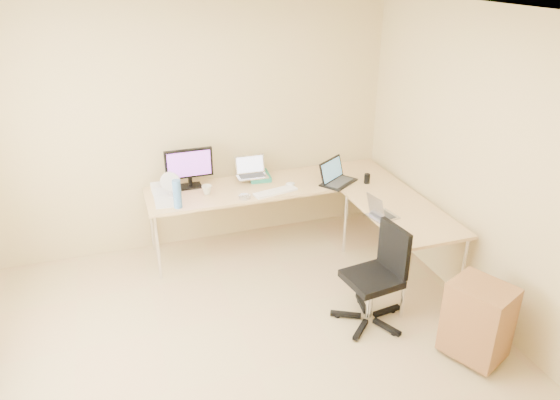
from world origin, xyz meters
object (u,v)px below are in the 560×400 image
object	(u,v)px
monitor	(189,168)
laptop_return	(383,208)
laptop_black	(339,172)
keyboard	(275,192)
desk_return	(399,244)
office_chair	(372,272)
laptop_center	(252,167)
desk_fan	(170,185)
mug	(207,190)
desk_main	(273,215)
water_bottle	(177,194)
cabinet	(478,320)

from	to	relation	value
monitor	laptop_return	world-z (taller)	monitor
laptop_black	keyboard	distance (m)	0.72
desk_return	office_chair	world-z (taller)	office_chair
desk_return	laptop_return	size ratio (longest dim) A/B	4.61
laptop_black	desk_return	bearing A→B (deg)	-103.43
laptop_center	desk_fan	xyz separation A→B (m)	(-0.88, -0.12, -0.03)
laptop_black	office_chair	world-z (taller)	laptop_black
mug	desk_fan	world-z (taller)	desk_fan
laptop_black	laptop_return	world-z (taller)	laptop_black
desk_main	keyboard	distance (m)	0.44
office_chair	laptop_return	bearing A→B (deg)	47.30
water_bottle	desk_main	bearing A→B (deg)	13.73
desk_fan	cabinet	xyz separation A→B (m)	(2.02, -2.26, -0.49)
keyboard	laptop_center	bearing A→B (deg)	98.16
desk_return	mug	size ratio (longest dim) A/B	12.89
laptop_center	mug	size ratio (longest dim) A/B	3.21
monitor	water_bottle	bearing A→B (deg)	-114.18
desk_return	cabinet	world-z (taller)	desk_return
laptop_center	office_chair	xyz separation A→B (m)	(0.56, -1.71, -0.38)
desk_main	laptop_return	world-z (taller)	laptop_return
laptop_center	desk_main	bearing A→B (deg)	-37.69
monitor	laptop_black	xyz separation A→B (m)	(1.51, -0.40, -0.08)
monitor	mug	world-z (taller)	monitor
desk_main	desk_return	xyz separation A→B (m)	(0.98, -1.00, 0.00)
desk_main	cabinet	bearing A→B (deg)	-66.94
laptop_return	office_chair	bearing A→B (deg)	135.20
water_bottle	desk_fan	bearing A→B (deg)	95.78
desk_return	mug	bearing A→B (deg)	150.27
cabinet	keyboard	bearing A→B (deg)	92.39
monitor	laptop_return	xyz separation A→B (m)	(1.57, -1.26, -0.12)
desk_return	water_bottle	size ratio (longest dim) A/B	4.61
office_chair	desk_return	bearing A→B (deg)	35.12
desk_main	monitor	distance (m)	1.04
mug	laptop_center	bearing A→B (deg)	19.71
laptop_black	mug	size ratio (longest dim) A/B	3.93
desk_return	laptop_center	size ratio (longest dim) A/B	4.01
keyboard	laptop_return	bearing A→B (deg)	-59.41
office_chair	laptop_center	bearing A→B (deg)	100.74
laptop_black	office_chair	xyz separation A→B (m)	(-0.29, -1.35, -0.36)
laptop_black	desk_fan	world-z (taller)	laptop_black
cabinet	laptop_black	bearing A→B (deg)	73.93
monitor	water_bottle	size ratio (longest dim) A/B	1.74
laptop_black	desk_fan	xyz separation A→B (m)	(-1.73, 0.23, -0.00)
water_bottle	office_chair	distance (m)	1.96
desk_return	monitor	size ratio (longest dim) A/B	2.66
monitor	mug	distance (m)	0.31
desk_main	laptop_black	distance (m)	0.85
desk_main	desk_return	bearing A→B (deg)	-45.73
laptop_black	water_bottle	distance (m)	1.70
mug	office_chair	size ratio (longest dim) A/B	0.11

